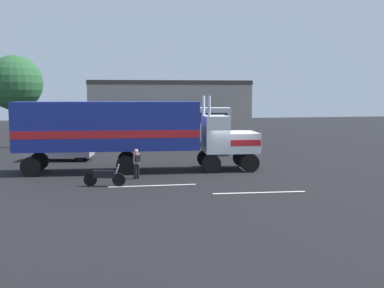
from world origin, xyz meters
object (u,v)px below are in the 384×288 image
(parked_bus, at_px, (170,122))
(parked_car, at_px, (61,149))
(person_bystander, at_px, (136,163))
(motorcycle, at_px, (105,177))
(tree_left, at_px, (15,83))
(semi_truck, at_px, (128,129))

(parked_bus, relative_size, parked_car, 2.42)
(person_bystander, distance_m, parked_bus, 16.82)
(parked_car, xyz_separation_m, motorcycle, (2.83, -9.70, -0.33))
(motorcycle, xyz_separation_m, tree_left, (-7.16, 18.60, 5.07))
(parked_bus, height_order, motorcycle, parked_bus)
(person_bystander, relative_size, parked_car, 0.35)
(semi_truck, relative_size, person_bystander, 8.80)
(semi_truck, xyz_separation_m, parked_car, (-4.27, 5.54, -1.72))
(person_bystander, relative_size, tree_left, 0.21)
(motorcycle, height_order, tree_left, tree_left)
(parked_car, relative_size, motorcycle, 2.26)
(semi_truck, distance_m, motorcycle, 4.85)
(semi_truck, distance_m, tree_left, 17.08)
(parked_car, bearing_deg, semi_truck, -52.38)
(person_bystander, height_order, motorcycle, person_bystander)
(semi_truck, height_order, tree_left, tree_left)
(person_bystander, xyz_separation_m, tree_left, (-8.88, 16.92, 4.66))
(tree_left, bearing_deg, parked_bus, -3.12)
(semi_truck, distance_m, person_bystander, 2.98)
(parked_bus, bearing_deg, motorcycle, -108.90)
(person_bystander, distance_m, tree_left, 19.67)
(semi_truck, relative_size, motorcycle, 6.94)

